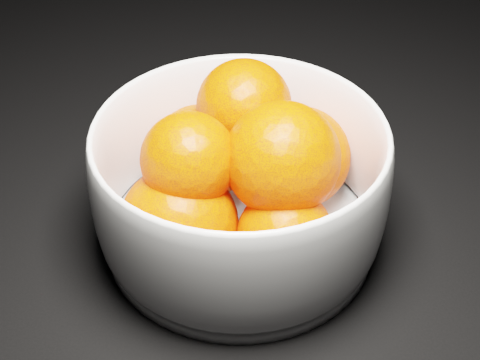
{
  "coord_description": "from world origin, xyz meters",
  "views": [
    {
      "loc": [
        -0.23,
        -0.58,
        0.43
      ],
      "look_at": [
        -0.25,
        -0.14,
        0.07
      ],
      "focal_mm": 50.0,
      "sensor_mm": 36.0,
      "label": 1
    }
  ],
  "objects": [
    {
      "name": "orange_pile",
      "position": [
        -0.25,
        -0.14,
        0.08
      ],
      "size": [
        0.19,
        0.19,
        0.15
      ],
      "color": "#F94102",
      "rests_on": "bowl"
    },
    {
      "name": "bowl",
      "position": [
        -0.25,
        -0.14,
        0.06
      ],
      "size": [
        0.25,
        0.25,
        0.12
      ],
      "rotation": [
        0.0,
        0.0,
        0.11
      ],
      "color": "white",
      "rests_on": "ground"
    }
  ]
}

